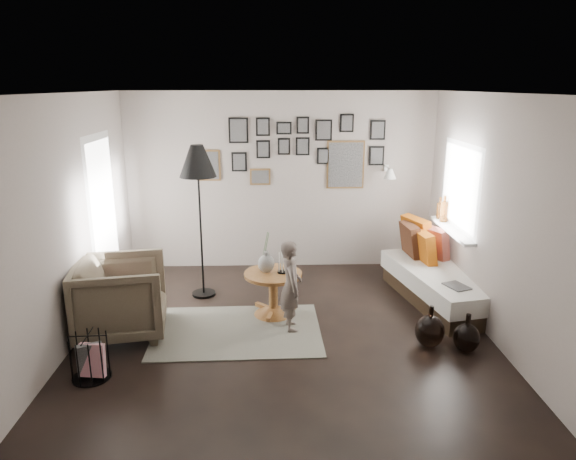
{
  "coord_description": "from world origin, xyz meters",
  "views": [
    {
      "loc": [
        -0.12,
        -5.06,
        2.68
      ],
      "look_at": [
        0.05,
        0.5,
        1.1
      ],
      "focal_mm": 32.0,
      "sensor_mm": 36.0,
      "label": 1
    }
  ],
  "objects_px": {
    "vase": "(266,260)",
    "armchair": "(121,298)",
    "child": "(291,286)",
    "pedestal_table": "(273,295)",
    "magazine_basket": "(90,357)",
    "demijohn_small": "(466,338)",
    "floor_lamp": "(198,167)",
    "demijohn_large": "(430,331)",
    "daybed": "(438,278)"
  },
  "relations": [
    {
      "from": "vase",
      "to": "armchair",
      "type": "bearing_deg",
      "value": -164.21
    },
    {
      "from": "armchair",
      "to": "child",
      "type": "height_order",
      "value": "child"
    },
    {
      "from": "pedestal_table",
      "to": "armchair",
      "type": "bearing_deg",
      "value": -165.58
    },
    {
      "from": "magazine_basket",
      "to": "demijohn_small",
      "type": "relative_size",
      "value": 1.03
    },
    {
      "from": "magazine_basket",
      "to": "demijohn_small",
      "type": "distance_m",
      "value": 3.75
    },
    {
      "from": "magazine_basket",
      "to": "floor_lamp",
      "type": "bearing_deg",
      "value": 67.66
    },
    {
      "from": "floor_lamp",
      "to": "demijohn_large",
      "type": "bearing_deg",
      "value": -29.77
    },
    {
      "from": "armchair",
      "to": "magazine_basket",
      "type": "height_order",
      "value": "armchair"
    },
    {
      "from": "demijohn_small",
      "to": "child",
      "type": "height_order",
      "value": "child"
    },
    {
      "from": "demijohn_small",
      "to": "child",
      "type": "distance_m",
      "value": 1.92
    },
    {
      "from": "daybed",
      "to": "armchair",
      "type": "bearing_deg",
      "value": -179.05
    },
    {
      "from": "daybed",
      "to": "child",
      "type": "height_order",
      "value": "child"
    },
    {
      "from": "armchair",
      "to": "magazine_basket",
      "type": "bearing_deg",
      "value": 166.56
    },
    {
      "from": "daybed",
      "to": "magazine_basket",
      "type": "bearing_deg",
      "value": -167.23
    },
    {
      "from": "floor_lamp",
      "to": "pedestal_table",
      "type": "bearing_deg",
      "value": -34.87
    },
    {
      "from": "vase",
      "to": "magazine_basket",
      "type": "distance_m",
      "value": 2.18
    },
    {
      "from": "pedestal_table",
      "to": "floor_lamp",
      "type": "xyz_separation_m",
      "value": [
        -0.92,
        0.64,
        1.45
      ]
    },
    {
      "from": "daybed",
      "to": "demijohn_large",
      "type": "distance_m",
      "value": 1.33
    },
    {
      "from": "pedestal_table",
      "to": "vase",
      "type": "xyz_separation_m",
      "value": [
        -0.08,
        0.02,
        0.44
      ]
    },
    {
      "from": "demijohn_large",
      "to": "pedestal_table",
      "type": "bearing_deg",
      "value": 153.33
    },
    {
      "from": "magazine_basket",
      "to": "daybed",
      "type": "bearing_deg",
      "value": 24.31
    },
    {
      "from": "daybed",
      "to": "demijohn_small",
      "type": "height_order",
      "value": "daybed"
    },
    {
      "from": "daybed",
      "to": "floor_lamp",
      "type": "xyz_separation_m",
      "value": [
        -3.04,
        0.23,
        1.42
      ]
    },
    {
      "from": "floor_lamp",
      "to": "vase",
      "type": "bearing_deg",
      "value": -36.48
    },
    {
      "from": "vase",
      "to": "demijohn_large",
      "type": "height_order",
      "value": "vase"
    },
    {
      "from": "vase",
      "to": "floor_lamp",
      "type": "bearing_deg",
      "value": 143.52
    },
    {
      "from": "pedestal_table",
      "to": "vase",
      "type": "height_order",
      "value": "vase"
    },
    {
      "from": "demijohn_small",
      "to": "pedestal_table",
      "type": "bearing_deg",
      "value": 154.62
    },
    {
      "from": "magazine_basket",
      "to": "demijohn_small",
      "type": "bearing_deg",
      "value": 5.85
    },
    {
      "from": "armchair",
      "to": "demijohn_large",
      "type": "bearing_deg",
      "value": -106.32
    },
    {
      "from": "armchair",
      "to": "pedestal_table",
      "type": "bearing_deg",
      "value": -85.03
    },
    {
      "from": "floor_lamp",
      "to": "magazine_basket",
      "type": "relative_size",
      "value": 4.56
    },
    {
      "from": "armchair",
      "to": "magazine_basket",
      "type": "relative_size",
      "value": 2.19
    },
    {
      "from": "armchair",
      "to": "demijohn_large",
      "type": "xyz_separation_m",
      "value": [
        3.31,
        -0.4,
        -0.25
      ]
    },
    {
      "from": "demijohn_small",
      "to": "child",
      "type": "relative_size",
      "value": 0.4
    },
    {
      "from": "vase",
      "to": "demijohn_large",
      "type": "distance_m",
      "value": 1.99
    },
    {
      "from": "daybed",
      "to": "child",
      "type": "bearing_deg",
      "value": -169.43
    },
    {
      "from": "vase",
      "to": "floor_lamp",
      "type": "height_order",
      "value": "floor_lamp"
    },
    {
      "from": "pedestal_table",
      "to": "demijohn_large",
      "type": "height_order",
      "value": "pedestal_table"
    },
    {
      "from": "pedestal_table",
      "to": "demijohn_small",
      "type": "relative_size",
      "value": 1.64
    },
    {
      "from": "armchair",
      "to": "magazine_basket",
      "type": "distance_m",
      "value": 0.93
    },
    {
      "from": "pedestal_table",
      "to": "vase",
      "type": "bearing_deg",
      "value": 165.96
    },
    {
      "from": "magazine_basket",
      "to": "child",
      "type": "height_order",
      "value": "child"
    },
    {
      "from": "daybed",
      "to": "armchair",
      "type": "xyz_separation_m",
      "value": [
        -3.79,
        -0.84,
        0.15
      ]
    },
    {
      "from": "vase",
      "to": "magazine_basket",
      "type": "xyz_separation_m",
      "value": [
        -1.65,
        -1.35,
        -0.48
      ]
    },
    {
      "from": "daybed",
      "to": "demijohn_small",
      "type": "xyz_separation_m",
      "value": [
        -0.12,
        -1.36,
        -0.13
      ]
    },
    {
      "from": "magazine_basket",
      "to": "demijohn_small",
      "type": "xyz_separation_m",
      "value": [
        3.73,
        0.38,
        -0.06
      ]
    },
    {
      "from": "daybed",
      "to": "floor_lamp",
      "type": "bearing_deg",
      "value": 164.13
    },
    {
      "from": "vase",
      "to": "child",
      "type": "distance_m",
      "value": 0.51
    },
    {
      "from": "demijohn_large",
      "to": "daybed",
      "type": "bearing_deg",
      "value": 69.01
    }
  ]
}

